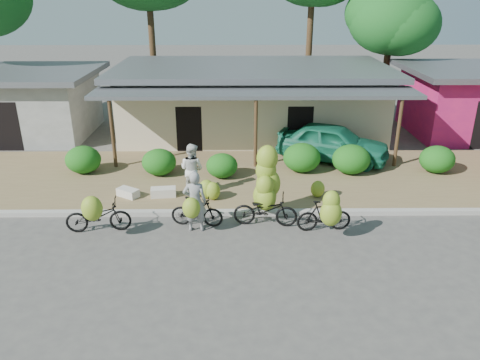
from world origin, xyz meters
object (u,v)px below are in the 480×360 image
object	(u,v)px
bike_right	(326,214)
vendor	(195,201)
bystander	(192,169)
tree_near_right	(388,17)
bike_far_left	(97,215)
sack_near	(163,192)
bike_left	(196,211)
teal_van	(333,142)
sack_far	(128,193)
bike_center	(266,194)

from	to	relation	value
bike_right	vendor	size ratio (longest dim) A/B	0.88
vendor	bystander	xyz separation A→B (m)	(-0.29, 2.45, 0.08)
tree_near_right	bike_far_left	bearing A→B (deg)	-131.54
bike_far_left	sack_near	size ratio (longest dim) A/B	2.33
bike_left	vendor	distance (m)	0.43
tree_near_right	teal_van	world-z (taller)	tree_near_right
bike_far_left	bystander	bearing A→B (deg)	-50.68
bike_left	bystander	xyz separation A→B (m)	(-0.30, 2.29, 0.47)
bike_left	sack_near	world-z (taller)	bike_left
sack_far	bystander	world-z (taller)	bystander
bike_right	sack_far	world-z (taller)	bike_right
bike_right	sack_far	distance (m)	6.84
bike_left	bystander	bearing A→B (deg)	15.82
sack_far	bystander	xyz separation A→B (m)	(2.20, 0.23, 0.77)
vendor	bystander	distance (m)	2.47
tree_near_right	bike_center	bearing A→B (deg)	-118.80
bystander	teal_van	bearing A→B (deg)	-118.43
tree_near_right	sack_near	bearing A→B (deg)	-132.90
bike_left	sack_far	bearing A→B (deg)	58.99
bike_far_left	sack_near	xyz separation A→B (m)	(1.59, 2.35, -0.32)
teal_van	sack_near	bearing A→B (deg)	141.38
vendor	bike_left	bearing A→B (deg)	-93.88
sack_far	vendor	world-z (taller)	vendor
bike_right	sack_near	xyz separation A→B (m)	(-5.14, 2.50, -0.40)
tree_near_right	bike_left	xyz separation A→B (m)	(-9.30, -13.46, -4.75)
bike_left	bike_right	distance (m)	3.88
sack_near	vendor	world-z (taller)	vendor
tree_near_right	bike_far_left	xyz separation A→B (m)	(-12.18, -13.75, -4.72)
bike_left	bike_right	xyz separation A→B (m)	(3.85, -0.44, 0.12)
vendor	bystander	bearing A→B (deg)	-84.67
bike_left	teal_van	size ratio (longest dim) A/B	0.37
bike_center	vendor	size ratio (longest dim) A/B	1.26
bike_right	sack_far	size ratio (longest dim) A/B	2.22
vendor	teal_van	size ratio (longest dim) A/B	0.42
bike_left	vendor	size ratio (longest dim) A/B	0.87
bystander	teal_van	xyz separation A→B (m)	(5.50, 3.34, -0.14)
bystander	bike_right	bearing A→B (deg)	176.96
bike_far_left	sack_near	distance (m)	2.86
bike_far_left	teal_van	size ratio (longest dim) A/B	0.44
tree_near_right	bike_center	world-z (taller)	tree_near_right
bike_center	sack_far	distance (m)	4.96
bike_far_left	bike_left	bearing A→B (deg)	-89.92
tree_near_right	teal_van	distance (m)	9.88
bike_center	sack_far	bearing A→B (deg)	76.80
bike_left	bike_center	distance (m)	2.20
teal_van	bike_left	bearing A→B (deg)	159.86
bike_center	bike_right	bearing A→B (deg)	-109.98
bystander	bike_far_left	bearing A→B (deg)	75.28
bike_right	sack_near	distance (m)	5.73
bike_left	teal_van	bearing A→B (deg)	-34.40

